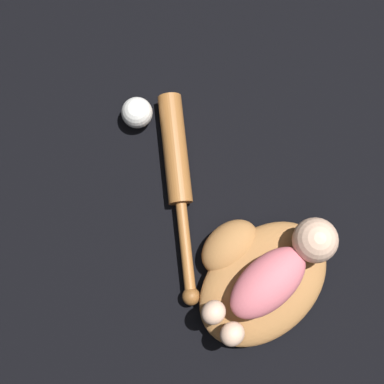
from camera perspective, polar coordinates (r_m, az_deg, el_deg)
ground_plane at (r=1.29m, az=7.87°, el=-12.03°), size 6.00×6.00×0.00m
baseball_glove at (r=1.25m, az=7.00°, el=-8.98°), size 0.34×0.29×0.08m
baby_figure at (r=1.18m, az=9.33°, el=-8.43°), size 0.34×0.12×0.10m
baseball_bat at (r=1.29m, az=-1.57°, el=2.25°), size 0.33×0.43×0.06m
baseball at (r=1.32m, az=-5.89°, el=8.41°), size 0.08×0.08×0.08m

